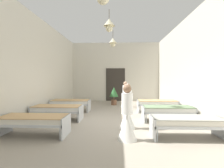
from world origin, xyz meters
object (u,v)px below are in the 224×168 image
(bed_left_row_2, at_px, (71,102))
(nurse_near_aisle, at_px, (127,112))
(nurse_far_aisle, at_px, (127,120))
(bed_right_row_1, at_px, (168,110))
(bed_left_row_0, at_px, (34,120))
(bed_left_row_1, at_px, (57,109))
(potted_plant, at_px, (114,94))
(bed_right_row_2, at_px, (157,103))
(bed_right_row_0, at_px, (187,122))
(nurse_mid_aisle, at_px, (125,98))

(bed_left_row_2, height_order, nurse_near_aisle, nurse_near_aisle)
(nurse_far_aisle, bearing_deg, bed_right_row_1, 67.18)
(bed_left_row_0, xyz_separation_m, bed_left_row_1, (0.00, 1.90, 0.00))
(bed_right_row_1, height_order, potted_plant, potted_plant)
(bed_right_row_2, bearing_deg, potted_plant, 134.55)
(bed_right_row_0, bearing_deg, bed_left_row_1, 156.08)
(nurse_mid_aisle, bearing_deg, potted_plant, 170.58)
(bed_left_row_2, bearing_deg, bed_left_row_1, -90.00)
(bed_right_row_2, bearing_deg, nurse_mid_aisle, 135.86)
(nurse_mid_aisle, bearing_deg, bed_left_row_2, -113.27)
(bed_left_row_1, xyz_separation_m, bed_right_row_2, (4.28, 1.90, 0.00))
(bed_left_row_1, xyz_separation_m, nurse_mid_aisle, (2.77, 3.37, 0.09))
(bed_right_row_2, height_order, nurse_mid_aisle, nurse_mid_aisle)
(bed_left_row_2, distance_m, nurse_mid_aisle, 3.14)
(bed_right_row_0, relative_size, potted_plant, 1.70)
(potted_plant, bearing_deg, bed_right_row_1, -62.02)
(bed_left_row_0, xyz_separation_m, nurse_mid_aisle, (2.77, 5.27, 0.09))
(bed_right_row_2, height_order, nurse_near_aisle, nurse_near_aisle)
(bed_left_row_2, bearing_deg, nurse_far_aisle, -56.94)
(bed_left_row_1, distance_m, bed_right_row_2, 4.69)
(bed_right_row_0, bearing_deg, bed_left_row_2, 138.42)
(nurse_mid_aisle, bearing_deg, nurse_far_aisle, -52.55)
(bed_left_row_0, height_order, nurse_near_aisle, nurse_near_aisle)
(bed_right_row_1, height_order, nurse_near_aisle, nurse_near_aisle)
(nurse_mid_aisle, height_order, potted_plant, nurse_mid_aisle)
(bed_left_row_1, distance_m, nurse_far_aisle, 3.41)
(bed_right_row_0, distance_m, nurse_near_aisle, 1.80)
(bed_left_row_2, bearing_deg, nurse_near_aisle, -47.54)
(nurse_far_aisle, bearing_deg, potted_plant, 109.46)
(bed_left_row_0, height_order, bed_left_row_2, same)
(bed_right_row_0, height_order, bed_left_row_1, same)
(bed_left_row_1, xyz_separation_m, bed_left_row_2, (0.00, 1.90, 0.00))
(bed_right_row_1, bearing_deg, nurse_far_aisle, -127.27)
(bed_left_row_1, bearing_deg, nurse_near_aisle, -21.21)
(bed_right_row_1, xyz_separation_m, bed_left_row_2, (-4.28, 1.90, 0.00))
(bed_right_row_1, xyz_separation_m, potted_plant, (-2.19, 4.13, 0.27))
(bed_left_row_2, relative_size, bed_right_row_2, 1.00)
(bed_right_row_1, relative_size, bed_right_row_2, 1.00)
(bed_right_row_1, xyz_separation_m, bed_right_row_2, (0.00, 1.90, 0.00))
(nurse_far_aisle, relative_size, potted_plant, 1.33)
(bed_left_row_0, height_order, nurse_far_aisle, nurse_far_aisle)
(bed_left_row_0, relative_size, nurse_mid_aisle, 1.28)
(bed_right_row_0, xyz_separation_m, bed_left_row_1, (-4.28, 1.90, 0.00))
(potted_plant, bearing_deg, bed_left_row_2, -133.18)
(bed_left_row_0, bearing_deg, bed_left_row_2, 90.00)
(nurse_near_aisle, bearing_deg, nurse_mid_aisle, -91.77)
(bed_right_row_0, relative_size, nurse_far_aisle, 1.28)
(bed_left_row_2, height_order, nurse_mid_aisle, nurse_mid_aisle)
(bed_right_row_1, bearing_deg, nurse_mid_aisle, 114.20)
(nurse_mid_aisle, distance_m, nurse_far_aisle, 5.53)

